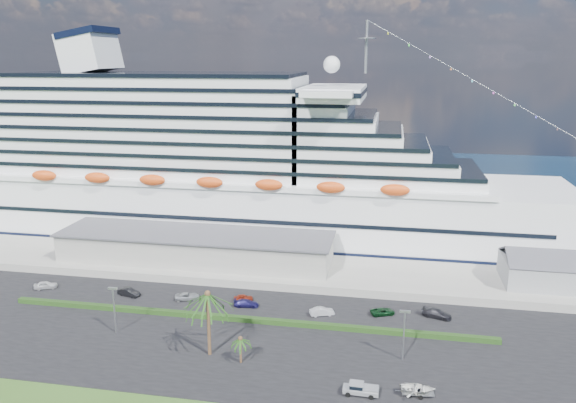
% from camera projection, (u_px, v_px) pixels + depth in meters
% --- Properties ---
extents(ground, '(420.00, 420.00, 0.00)m').
position_uv_depth(ground, '(266.00, 375.00, 83.23)').
color(ground, '#35531B').
rests_on(ground, ground).
extents(asphalt_lot, '(140.00, 38.00, 0.12)m').
position_uv_depth(asphalt_lot, '(280.00, 339.00, 93.69)').
color(asphalt_lot, black).
rests_on(asphalt_lot, ground).
extents(wharf, '(240.00, 20.00, 1.80)m').
position_uv_depth(wharf, '(307.00, 271.00, 121.09)').
color(wharf, gray).
rests_on(wharf, ground).
extents(water, '(420.00, 160.00, 0.02)m').
position_uv_depth(water, '(343.00, 185.00, 206.99)').
color(water, black).
rests_on(water, ground).
extents(cruise_ship, '(191.00, 38.00, 54.00)m').
position_uv_depth(cruise_ship, '(238.00, 174.00, 143.79)').
color(cruise_ship, silver).
rests_on(cruise_ship, ground).
extents(terminal_building, '(61.00, 15.00, 6.30)m').
position_uv_depth(terminal_building, '(195.00, 246.00, 124.48)').
color(terminal_building, gray).
rests_on(terminal_building, wharf).
extents(port_shed, '(24.00, 12.31, 7.37)m').
position_uv_depth(port_shed, '(566.00, 272.00, 111.01)').
color(port_shed, gray).
rests_on(port_shed, wharf).
extents(hedge, '(88.00, 1.10, 0.90)m').
position_uv_depth(hedge, '(242.00, 319.00, 99.74)').
color(hedge, black).
rests_on(hedge, asphalt_lot).
extents(lamp_post_left, '(1.60, 0.35, 8.27)m').
position_uv_depth(lamp_post_left, '(114.00, 304.00, 94.47)').
color(lamp_post_left, gray).
rests_on(lamp_post_left, asphalt_lot).
extents(lamp_post_right, '(1.60, 0.35, 8.27)m').
position_uv_depth(lamp_post_right, '(404.00, 329.00, 85.98)').
color(lamp_post_right, gray).
rests_on(lamp_post_right, asphalt_lot).
extents(palm_tall, '(8.82, 8.82, 11.13)m').
position_uv_depth(palm_tall, '(208.00, 301.00, 86.51)').
color(palm_tall, '#47301E').
rests_on(palm_tall, ground).
extents(palm_short, '(3.53, 3.53, 4.56)m').
position_uv_depth(palm_short, '(240.00, 342.00, 85.49)').
color(palm_short, '#47301E').
rests_on(palm_short, ground).
extents(parked_car_0, '(4.81, 3.50, 1.52)m').
position_uv_depth(parked_car_0, '(46.00, 285.00, 113.75)').
color(parked_car_0, silver).
rests_on(parked_car_0, asphalt_lot).
extents(parked_car_1, '(4.91, 2.79, 1.53)m').
position_uv_depth(parked_car_1, '(129.00, 292.00, 110.30)').
color(parked_car_1, black).
rests_on(parked_car_1, asphalt_lot).
extents(parked_car_2, '(5.12, 3.66, 1.29)m').
position_uv_depth(parked_car_2, '(187.00, 296.00, 108.68)').
color(parked_car_2, '#969A9E').
rests_on(parked_car_2, asphalt_lot).
extents(parked_car_3, '(4.82, 2.38, 1.35)m').
position_uv_depth(parked_car_3, '(246.00, 303.00, 105.56)').
color(parked_car_3, '#19164E').
rests_on(parked_car_3, asphalt_lot).
extents(parked_car_4, '(3.93, 2.60, 1.24)m').
position_uv_depth(parked_car_4, '(243.00, 298.00, 108.16)').
color(parked_car_4, maroon).
rests_on(parked_car_4, asphalt_lot).
extents(parked_car_5, '(4.72, 3.03, 1.47)m').
position_uv_depth(parked_car_5, '(322.00, 311.00, 101.99)').
color(parked_car_5, silver).
rests_on(parked_car_5, asphalt_lot).
extents(parked_car_6, '(4.94, 3.61, 1.25)m').
position_uv_depth(parked_car_6, '(383.00, 312.00, 102.24)').
color(parked_car_6, black).
rests_on(parked_car_6, asphalt_lot).
extents(parked_car_7, '(5.72, 3.63, 1.54)m').
position_uv_depth(parked_car_7, '(437.00, 313.00, 101.15)').
color(parked_car_7, black).
rests_on(parked_car_7, asphalt_lot).
extents(pickup_truck, '(4.99, 2.00, 1.75)m').
position_uv_depth(pickup_truck, '(360.00, 389.00, 77.90)').
color(pickup_truck, black).
rests_on(pickup_truck, asphalt_lot).
extents(boat_trailer, '(5.64, 3.86, 1.59)m').
position_uv_depth(boat_trailer, '(418.00, 389.00, 77.62)').
color(boat_trailer, gray).
rests_on(boat_trailer, asphalt_lot).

